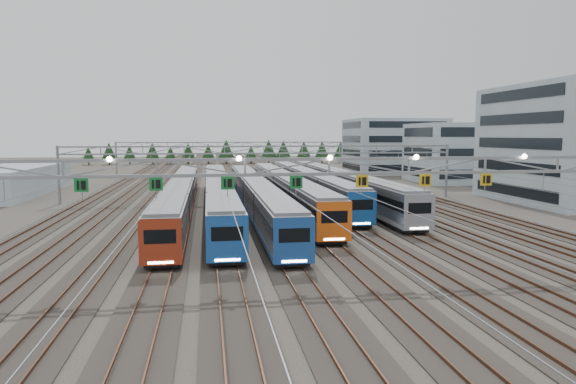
{
  "coord_description": "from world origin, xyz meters",
  "views": [
    {
      "loc": [
        -8.01,
        -33.26,
        9.36
      ],
      "look_at": [
        0.23,
        19.1,
        3.5
      ],
      "focal_mm": 32.0,
      "sensor_mm": 36.0,
      "label": 1
    }
  ],
  "objects": [
    {
      "name": "train_f",
      "position": [
        11.25,
        42.59,
        2.23
      ],
      "size": [
        3.04,
        63.31,
        3.96
      ],
      "color": "black",
      "rests_on": "ground"
    },
    {
      "name": "treeline",
      "position": [
        5.4,
        137.19,
        4.23
      ],
      "size": [
        106.4,
        5.6,
        7.02
      ],
      "color": "#332114",
      "rests_on": "ground"
    },
    {
      "name": "depot_bldg_north",
      "position": [
        38.01,
        89.35,
        6.68
      ],
      "size": [
        22.0,
        18.0,
        13.37
      ],
      "primitive_type": "cube",
      "color": "#99AAB7",
      "rests_on": "ground"
    },
    {
      "name": "gantry_near",
      "position": [
        -0.05,
        -0.12,
        7.09
      ],
      "size": [
        56.36,
        0.61,
        8.08
      ],
      "color": "gray",
      "rests_on": "ground"
    },
    {
      "name": "gantry_far",
      "position": [
        0.0,
        85.0,
        6.39
      ],
      "size": [
        56.36,
        0.36,
        8.0
      ],
      "color": "gray",
      "rests_on": "ground"
    },
    {
      "name": "depot_bldg_mid",
      "position": [
        40.32,
        63.75,
        5.87
      ],
      "size": [
        14.0,
        16.0,
        11.75
      ],
      "primitive_type": "cube",
      "color": "#99AAB7",
      "rests_on": "ground"
    },
    {
      "name": "train_a",
      "position": [
        -11.25,
        31.33,
        2.14
      ],
      "size": [
        2.9,
        59.58,
        3.78
      ],
      "color": "black",
      "rests_on": "ground"
    },
    {
      "name": "train_e",
      "position": [
        6.75,
        41.68,
        2.21
      ],
      "size": [
        3.01,
        54.87,
        3.93
      ],
      "color": "black",
      "rests_on": "ground"
    },
    {
      "name": "gantry_mid",
      "position": [
        0.0,
        40.0,
        6.39
      ],
      "size": [
        56.36,
        0.36,
        8.0
      ],
      "color": "gray",
      "rests_on": "ground"
    },
    {
      "name": "track_bed",
      "position": [
        0.0,
        100.0,
        1.49
      ],
      "size": [
        54.0,
        260.0,
        5.42
      ],
      "color": "#2D2823",
      "rests_on": "ground"
    },
    {
      "name": "ground",
      "position": [
        0.0,
        0.0,
        0.0
      ],
      "size": [
        400.0,
        400.0,
        0.0
      ],
      "primitive_type": "plane",
      "color": "#47423A",
      "rests_on": "ground"
    },
    {
      "name": "train_c",
      "position": [
        -2.25,
        29.52,
        2.16
      ],
      "size": [
        2.93,
        58.07,
        3.82
      ],
      "color": "black",
      "rests_on": "ground"
    },
    {
      "name": "train_b",
      "position": [
        -6.75,
        30.96,
        2.19
      ],
      "size": [
        2.98,
        58.83,
        3.88
      ],
      "color": "black",
      "rests_on": "ground"
    },
    {
      "name": "depot_bldg_south",
      "position": [
        42.68,
        31.41,
        8.16
      ],
      "size": [
        18.0,
        22.0,
        16.31
      ],
      "primitive_type": "cube",
      "color": "#99AAB7",
      "rests_on": "ground"
    },
    {
      "name": "train_d",
      "position": [
        2.25,
        35.11,
        2.23
      ],
      "size": [
        3.03,
        55.7,
        3.95
      ],
      "color": "black",
      "rests_on": "ground"
    },
    {
      "name": "west_shed",
      "position": [
        -38.65,
        53.66,
        2.23
      ],
      "size": [
        10.0,
        30.0,
        4.46
      ],
      "primitive_type": "cube",
      "color": "#99AAB7",
      "rests_on": "ground"
    }
  ]
}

